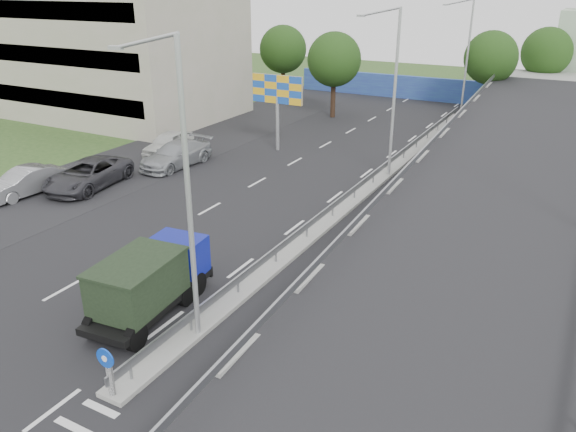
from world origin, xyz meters
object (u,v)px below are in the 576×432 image
Objects in this scene: lamp_post_near at (183,180)px; sign_bollard at (109,372)px; parked_car_b at (25,182)px; parked_car_e at (169,143)px; lamp_post_mid at (392,85)px; billboard at (277,94)px; lamp_post_far at (466,52)px; parked_car_d at (176,155)px; dump_truck at (150,279)px; parked_car_c at (88,174)px.

sign_bollard is at bearing -91.64° from lamp_post_near.
parked_car_e reaches higher than parked_car_b.
lamp_post_mid is at bearing 90.00° from lamp_post_near.
lamp_post_mid is at bearing -12.38° from billboard.
lamp_post_far reaches higher than parked_car_b.
parked_car_d reaches higher than parked_car_e.
lamp_post_near is 2.13× the size of parked_car_e.
billboard is at bearing -116.84° from lamp_post_far.
dump_truck reaches higher than parked_car_c.
lamp_post_near reaches higher than parked_car_d.
lamp_post_far is at bearing 55.53° from parked_car_c.
lamp_post_mid is 1.66× the size of parked_car_c.
parked_car_b is 1.02× the size of parked_car_e.
parked_car_e is at bearing 84.99° from parked_car_c.
billboard is at bearing 101.88° from dump_truck.
billboard is at bearing 28.96° from parked_car_e.
sign_bollard reaches higher than parked_car_c.
parked_car_e is (-2.37, 2.07, -0.02)m from parked_car_d.
billboard is (-9.11, 22.00, -1.62)m from lamp_post_near.
lamp_post_near is (0.11, 3.83, 4.77)m from sign_bollard.
billboard reaches higher than parked_car_e.
parked_car_e is (-0.44, 7.97, -0.03)m from parked_car_c.
parked_car_b is at bearing -138.27° from parked_car_c.
lamp_post_far is (0.00, 20.00, 0.00)m from lamp_post_mid.
parked_car_d is (-13.08, 19.15, -0.21)m from sign_bollard.
parked_car_c is at bearing -93.45° from parked_car_e.
lamp_post_near reaches higher than parked_car_c.
lamp_post_far is 1.78× the size of parked_car_d.
lamp_post_far is at bearing 63.16° from billboard.
parked_car_b is (-17.38, -13.26, -5.01)m from lamp_post_mid.
lamp_post_far reaches higher than dump_truck.
sign_bollard is 0.35× the size of parked_car_e.
parked_car_b is at bearing 148.55° from sign_bollard.
billboard reaches higher than parked_car_c.
lamp_post_mid is at bearing 77.53° from dump_truck.
billboard is at bearing 112.49° from lamp_post_near.
lamp_post_far is (0.11, 43.83, 4.77)m from sign_bollard.
lamp_post_mid is 1.00× the size of lamp_post_far.
parked_car_e is at bearing 142.26° from parked_car_d.
parked_car_c is at bearing 138.57° from sign_bollard.
sign_bollard is 0.34× the size of parked_car_b.
lamp_post_near is 1.00× the size of lamp_post_mid.
parked_car_b is at bearing -142.66° from lamp_post_mid.
parked_car_b is at bearing -117.59° from lamp_post_far.
parked_car_e is (-15.56, 17.39, -5.00)m from lamp_post_near.
sign_bollard is at bearing -49.59° from parked_car_c.
sign_bollard is 0.28× the size of parked_car_c.
parked_car_b is (-17.27, 10.56, -0.24)m from sign_bollard.
parked_car_c is (-12.79, 8.89, -0.54)m from dump_truck.
parked_car_d is (1.93, 5.90, -0.02)m from parked_car_c.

